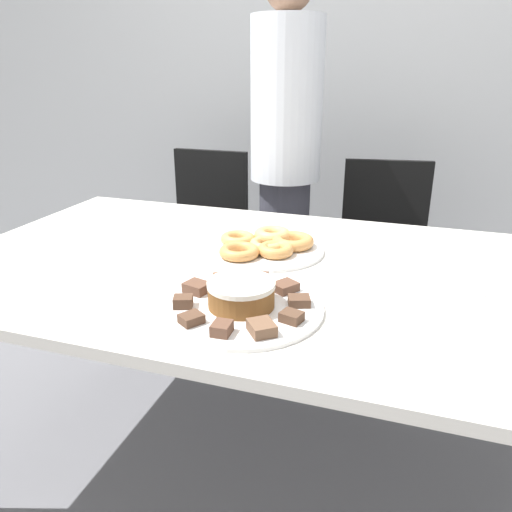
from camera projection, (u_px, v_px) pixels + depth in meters
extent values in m
plane|color=slate|center=(254.00, 470.00, 1.72)|extent=(12.00, 12.00, 0.00)
cube|color=#A8AAAD|center=(350.00, 65.00, 2.70)|extent=(8.00, 0.05, 2.60)
cube|color=silver|center=(254.00, 269.00, 1.45)|extent=(1.81, 1.07, 0.03)
cylinder|color=silver|center=(111.00, 286.00, 2.25)|extent=(0.06, 0.06, 0.73)
cylinder|color=#383842|center=(283.00, 266.00, 2.35)|extent=(0.23, 0.23, 0.83)
cylinder|color=silver|center=(287.00, 101.00, 2.08)|extent=(0.30, 0.30, 0.66)
cylinder|color=black|center=(200.00, 324.00, 2.66)|extent=(0.44, 0.44, 0.01)
cylinder|color=#262626|center=(199.00, 287.00, 2.59)|extent=(0.06, 0.06, 0.42)
cube|color=black|center=(197.00, 245.00, 2.50)|extent=(0.44, 0.44, 0.04)
cube|color=black|center=(211.00, 191.00, 2.60)|extent=(0.40, 0.03, 0.42)
cylinder|color=black|center=(376.00, 353.00, 2.39)|extent=(0.44, 0.44, 0.01)
cylinder|color=#262626|center=(380.00, 313.00, 2.31)|extent=(0.06, 0.06, 0.42)
cube|color=black|center=(385.00, 267.00, 2.23)|extent=(0.51, 0.51, 0.04)
cube|color=black|center=(385.00, 205.00, 2.34)|extent=(0.40, 0.09, 0.42)
cylinder|color=white|center=(241.00, 308.00, 1.17)|extent=(0.39, 0.39, 0.01)
cylinder|color=white|center=(267.00, 250.00, 1.54)|extent=(0.35, 0.35, 0.01)
cylinder|color=brown|center=(241.00, 296.00, 1.16)|extent=(0.16, 0.16, 0.05)
cylinder|color=white|center=(241.00, 284.00, 1.15)|extent=(0.16, 0.16, 0.01)
cube|color=brown|center=(262.00, 328.00, 1.05)|extent=(0.08, 0.08, 0.03)
cube|color=#513828|center=(292.00, 317.00, 1.10)|extent=(0.06, 0.05, 0.02)
cube|color=#513828|center=(299.00, 301.00, 1.17)|extent=(0.06, 0.06, 0.02)
cube|color=brown|center=(285.00, 287.00, 1.25)|extent=(0.07, 0.07, 0.02)
cube|color=brown|center=(257.00, 279.00, 1.29)|extent=(0.05, 0.06, 0.02)
cube|color=brown|center=(225.00, 279.00, 1.29)|extent=(0.07, 0.07, 0.02)
cube|color=brown|center=(197.00, 287.00, 1.24)|extent=(0.07, 0.06, 0.03)
cube|color=#513828|center=(183.00, 302.00, 1.16)|extent=(0.05, 0.05, 0.03)
cube|color=#513828|center=(191.00, 319.00, 1.09)|extent=(0.06, 0.06, 0.02)
cube|color=brown|center=(222.00, 328.00, 1.04)|extent=(0.04, 0.05, 0.03)
torus|color=#E5AD66|center=(267.00, 244.00, 1.53)|extent=(0.11, 0.11, 0.03)
torus|color=#E5AD66|center=(272.00, 235.00, 1.60)|extent=(0.12, 0.12, 0.04)
torus|color=tan|center=(238.00, 239.00, 1.58)|extent=(0.11, 0.11, 0.03)
torus|color=#D18E4C|center=(239.00, 252.00, 1.47)|extent=(0.12, 0.12, 0.03)
torus|color=#D18E4C|center=(276.00, 250.00, 1.48)|extent=(0.11, 0.11, 0.03)
torus|color=#D18E4C|center=(293.00, 241.00, 1.55)|extent=(0.13, 0.13, 0.04)
cube|color=white|center=(462.00, 288.00, 1.28)|extent=(0.10, 0.08, 0.01)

